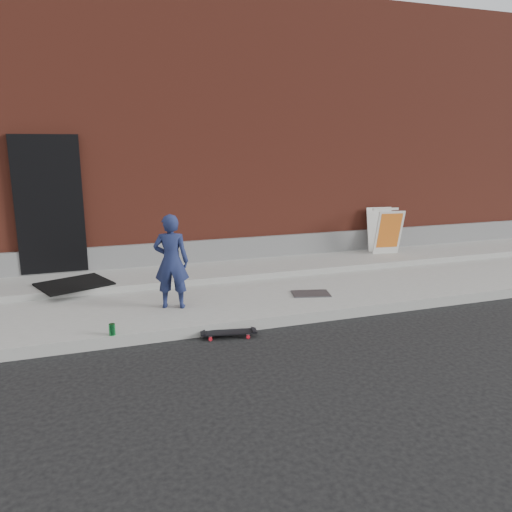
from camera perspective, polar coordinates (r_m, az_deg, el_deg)
name	(u,v)px	position (r m, az deg, el deg)	size (l,w,h in m)	color
ground	(260,330)	(6.60, 0.41, -8.43)	(80.00, 80.00, 0.00)	black
sidewalk	(228,292)	(7.93, -3.18, -4.18)	(20.00, 3.00, 0.15)	gray
apron	(214,271)	(8.74, -4.80, -1.75)	(20.00, 1.20, 0.10)	gray
building	(167,138)	(12.96, -10.13, 13.13)	(20.00, 8.10, 5.00)	maroon
child	(171,261)	(6.92, -9.66, -0.62)	(0.48, 0.31, 1.31)	#1A224A
skateboard	(229,333)	(6.35, -3.14, -8.75)	(0.70, 0.29, 0.08)	red
pizza_sign	(385,231)	(10.18, 14.50, 2.84)	(0.61, 0.69, 0.89)	silver
soda_can	(112,329)	(6.25, -16.12, -8.07)	(0.08, 0.08, 0.14)	#1C8D3F
doormat	(74,284)	(8.20, -20.08, -3.02)	(1.00, 0.81, 0.03)	black
utility_plate	(311,294)	(7.62, 6.28, -4.29)	(0.56, 0.36, 0.02)	#4B4B4F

